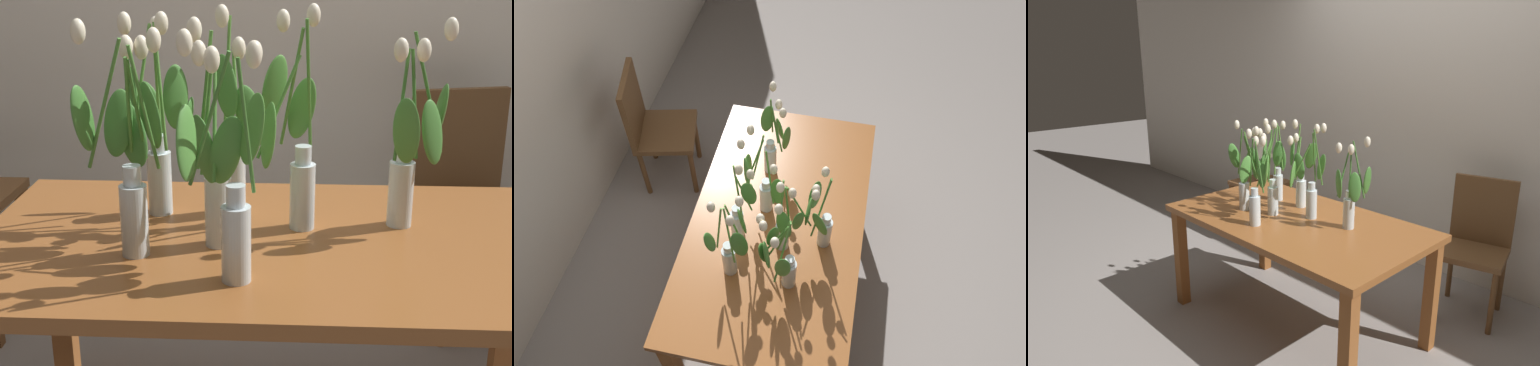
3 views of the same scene
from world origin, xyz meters
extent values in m
plane|color=gray|center=(0.00, 0.00, 0.00)|extent=(18.00, 18.00, 0.00)
cube|color=brown|center=(0.00, 0.00, 0.72)|extent=(1.60, 0.90, 0.04)
cube|color=brown|center=(0.74, -0.39, 0.35)|extent=(0.07, 0.07, 0.70)
cube|color=brown|center=(-0.74, 0.39, 0.35)|extent=(0.07, 0.07, 0.70)
cube|color=brown|center=(0.74, 0.39, 0.35)|extent=(0.07, 0.07, 0.70)
cylinder|color=silver|center=(-0.14, 0.18, 0.83)|extent=(0.07, 0.07, 0.18)
cylinder|color=silver|center=(-0.14, 0.18, 0.94)|extent=(0.04, 0.04, 0.05)
cylinder|color=silver|center=(-0.14, 0.18, 0.80)|extent=(0.06, 0.06, 0.11)
cylinder|color=#56933D|center=(-0.15, 0.16, 1.12)|extent=(0.03, 0.04, 0.35)
ellipsoid|color=#F2E5C6|center=(-0.16, 0.15, 1.30)|extent=(0.04, 0.04, 0.06)
ellipsoid|color=#427F33|center=(-0.15, 0.11, 1.12)|extent=(0.10, 0.10, 0.18)
cylinder|color=#56933D|center=(-0.12, 0.14, 1.08)|extent=(0.03, 0.07, 0.27)
ellipsoid|color=#F2E5C6|center=(-0.11, 0.11, 1.22)|extent=(0.04, 0.04, 0.06)
ellipsoid|color=#427F33|center=(-0.08, 0.11, 1.04)|extent=(0.11, 0.04, 0.18)
cylinder|color=silver|center=(-0.15, -0.05, 0.83)|extent=(0.07, 0.07, 0.18)
cylinder|color=silver|center=(-0.15, -0.05, 0.94)|extent=(0.04, 0.04, 0.05)
cylinder|color=silver|center=(-0.15, -0.05, 0.80)|extent=(0.06, 0.06, 0.11)
cylinder|color=#478433|center=(-0.17, -0.08, 1.09)|extent=(0.04, 0.04, 0.29)
ellipsoid|color=#F2E5C6|center=(-0.19, -0.09, 1.23)|extent=(0.04, 0.04, 0.06)
ellipsoid|color=#427F33|center=(-0.18, -0.13, 1.01)|extent=(0.10, 0.06, 0.18)
cylinder|color=#478433|center=(-0.15, -0.13, 1.09)|extent=(0.01, 0.13, 0.27)
ellipsoid|color=#F2E5C6|center=(-0.15, -0.19, 1.23)|extent=(0.04, 0.04, 0.06)
ellipsoid|color=#427F33|center=(-0.12, -0.16, 1.02)|extent=(0.11, 0.04, 0.18)
cylinder|color=#478433|center=(-0.18, -0.05, 1.11)|extent=(0.05, 0.01, 0.34)
ellipsoid|color=#F2E5C6|center=(-0.20, -0.04, 1.28)|extent=(0.04, 0.04, 0.06)
ellipsoid|color=#427F33|center=(-0.23, -0.07, 1.04)|extent=(0.06, 0.10, 0.18)
cylinder|color=silver|center=(-0.35, -0.12, 0.83)|extent=(0.07, 0.07, 0.18)
cylinder|color=silver|center=(-0.35, -0.12, 0.94)|extent=(0.04, 0.04, 0.05)
cylinder|color=silver|center=(-0.35, -0.12, 0.80)|extent=(0.06, 0.06, 0.11)
cylinder|color=#478433|center=(-0.37, -0.06, 1.09)|extent=(0.03, 0.11, 0.28)
ellipsoid|color=#F2E5C6|center=(-0.38, -0.01, 1.23)|extent=(0.04, 0.04, 0.06)
ellipsoid|color=#427F33|center=(-0.40, -0.03, 1.05)|extent=(0.09, 0.06, 0.18)
cylinder|color=#478433|center=(-0.32, -0.09, 1.10)|extent=(0.06, 0.07, 0.31)
ellipsoid|color=#F2E5C6|center=(-0.30, -0.06, 1.26)|extent=(0.04, 0.04, 0.06)
ellipsoid|color=#427F33|center=(-0.32, -0.04, 1.07)|extent=(0.09, 0.06, 0.18)
cylinder|color=#478433|center=(-0.42, -0.10, 1.11)|extent=(0.11, 0.05, 0.32)
ellipsoid|color=#F2E5C6|center=(-0.47, -0.08, 1.28)|extent=(0.04, 0.04, 0.06)
ellipsoid|color=#427F33|center=(-0.47, -0.11, 1.08)|extent=(0.06, 0.11, 0.18)
cylinder|color=#478433|center=(-0.35, -0.05, 1.09)|extent=(0.02, 0.12, 0.27)
ellipsoid|color=#F2E5C6|center=(-0.34, 0.01, 1.23)|extent=(0.04, 0.04, 0.06)
ellipsoid|color=#427F33|center=(-0.37, -0.01, 1.02)|extent=(0.11, 0.05, 0.18)
cylinder|color=silver|center=(0.32, 0.11, 0.83)|extent=(0.07, 0.07, 0.18)
cylinder|color=silver|center=(0.32, 0.11, 0.94)|extent=(0.04, 0.04, 0.05)
cylinder|color=silver|center=(0.32, 0.11, 0.80)|extent=(0.06, 0.06, 0.11)
cylinder|color=#3D752D|center=(0.31, 0.07, 1.08)|extent=(0.04, 0.07, 0.28)
ellipsoid|color=#F2E5C6|center=(0.29, 0.04, 1.23)|extent=(0.04, 0.04, 0.06)
ellipsoid|color=#427F33|center=(0.31, 0.02, 1.03)|extent=(0.08, 0.05, 0.17)
cylinder|color=#3D752D|center=(0.38, 0.11, 1.10)|extent=(0.10, 0.02, 0.32)
ellipsoid|color=#F2E5C6|center=(0.42, 0.12, 1.27)|extent=(0.04, 0.04, 0.06)
ellipsoid|color=#427F33|center=(0.42, 0.15, 1.04)|extent=(0.05, 0.09, 0.18)
cylinder|color=#3D752D|center=(0.34, 0.09, 1.08)|extent=(0.03, 0.04, 0.28)
ellipsoid|color=#F2E5C6|center=(0.35, 0.07, 1.22)|extent=(0.04, 0.04, 0.06)
ellipsoid|color=#427F33|center=(0.39, 0.07, 1.01)|extent=(0.09, 0.08, 0.17)
cylinder|color=silver|center=(-0.09, -0.25, 0.83)|extent=(0.07, 0.07, 0.18)
cylinder|color=silver|center=(-0.09, -0.25, 0.94)|extent=(0.04, 0.04, 0.05)
cylinder|color=silver|center=(-0.09, -0.25, 0.80)|extent=(0.06, 0.06, 0.11)
cylinder|color=#3D752D|center=(-0.15, -0.22, 1.11)|extent=(0.11, 0.06, 0.32)
ellipsoid|color=#F2E5C6|center=(-0.21, -0.19, 1.27)|extent=(0.04, 0.04, 0.06)
ellipsoid|color=#4C8E38|center=(-0.20, -0.23, 1.06)|extent=(0.06, 0.12, 0.18)
cylinder|color=#3D752D|center=(-0.07, -0.23, 1.09)|extent=(0.04, 0.04, 0.31)
ellipsoid|color=#F2E5C6|center=(-0.05, -0.22, 1.25)|extent=(0.04, 0.04, 0.06)
ellipsoid|color=#4C8E38|center=(-0.06, -0.18, 1.08)|extent=(0.09, 0.07, 0.18)
cylinder|color=silver|center=(0.06, 0.08, 0.83)|extent=(0.07, 0.07, 0.18)
cylinder|color=silver|center=(0.06, 0.08, 0.94)|extent=(0.04, 0.04, 0.05)
cylinder|color=silver|center=(0.06, 0.08, 0.80)|extent=(0.06, 0.06, 0.11)
cylinder|color=#478433|center=(0.07, 0.12, 1.12)|extent=(0.03, 0.07, 0.35)
ellipsoid|color=#F2E5C6|center=(0.08, 0.15, 1.30)|extent=(0.04, 0.04, 0.06)
ellipsoid|color=#4C8E38|center=(0.05, 0.17, 1.05)|extent=(0.11, 0.05, 0.18)
cylinder|color=#478433|center=(-0.01, 0.04, 1.08)|extent=(0.11, 0.07, 0.26)
ellipsoid|color=#F2E5C6|center=(-0.06, 0.01, 1.22)|extent=(0.04, 0.04, 0.06)
ellipsoid|color=#4C8E38|center=(-0.03, 0.00, 1.02)|extent=(0.07, 0.09, 0.17)
cylinder|color=#478433|center=(0.03, 0.13, 1.11)|extent=(0.06, 0.10, 0.33)
ellipsoid|color=#F2E5C6|center=(0.00, 0.18, 1.28)|extent=(0.04, 0.04, 0.06)
ellipsoid|color=#4C8E38|center=(-0.02, 0.15, 1.11)|extent=(0.10, 0.07, 0.18)
cylinder|color=silver|center=(-0.34, 0.17, 0.83)|extent=(0.07, 0.07, 0.18)
cylinder|color=silver|center=(-0.34, 0.17, 0.94)|extent=(0.04, 0.04, 0.05)
cylinder|color=silver|center=(-0.34, 0.17, 0.80)|extent=(0.06, 0.06, 0.11)
cylinder|color=#56933D|center=(-0.35, 0.20, 1.10)|extent=(0.01, 0.05, 0.32)
ellipsoid|color=#F2E5C6|center=(-0.35, 0.22, 1.26)|extent=(0.04, 0.04, 0.06)
ellipsoid|color=#427F33|center=(-0.38, 0.24, 1.02)|extent=(0.11, 0.05, 0.18)
cylinder|color=#56933D|center=(-0.38, 0.14, 1.11)|extent=(0.07, 0.05, 0.33)
ellipsoid|color=#F2E5C6|center=(-0.41, 0.12, 1.28)|extent=(0.04, 0.04, 0.06)
ellipsoid|color=#427F33|center=(-0.40, 0.09, 1.08)|extent=(0.06, 0.10, 0.18)
cylinder|color=#56933D|center=(-0.32, 0.13, 1.11)|extent=(0.04, 0.06, 0.34)
ellipsoid|color=#F2E5C6|center=(-0.31, 0.11, 1.28)|extent=(0.04, 0.04, 0.06)
ellipsoid|color=#427F33|center=(-0.28, 0.11, 1.09)|extent=(0.07, 0.08, 0.18)
cube|color=brown|center=(0.74, 0.93, 0.45)|extent=(0.48, 0.48, 0.04)
cylinder|color=brown|center=(0.94, 0.80, 0.21)|extent=(0.04, 0.04, 0.43)
cylinder|color=brown|center=(0.61, 0.73, 0.21)|extent=(0.04, 0.04, 0.43)
cylinder|color=brown|center=(0.86, 1.13, 0.21)|extent=(0.04, 0.04, 0.43)
cylinder|color=brown|center=(0.53, 1.06, 0.21)|extent=(0.04, 0.04, 0.43)
cube|color=brown|center=(0.70, 1.10, 0.70)|extent=(0.40, 0.13, 0.46)
camera|label=1|loc=(0.03, -1.73, 1.47)|focal=50.07mm
camera|label=2|loc=(-1.47, -0.27, 2.95)|focal=35.36mm
camera|label=3|loc=(1.90, -1.93, 1.77)|focal=32.58mm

